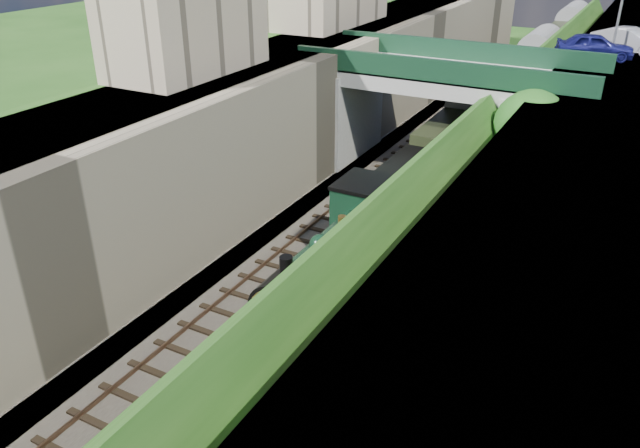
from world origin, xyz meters
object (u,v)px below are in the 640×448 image
(car_blue, at_px, (595,46))
(tender, at_px, (408,197))
(car_silver, at_px, (630,41))
(locomotive, at_px, (340,260))
(tree, at_px, (534,130))
(road_bridge, at_px, (455,108))

(car_blue, bearing_deg, tender, 143.33)
(tender, bearing_deg, car_silver, 65.91)
(car_silver, distance_m, locomotive, 25.76)
(car_blue, distance_m, tender, 15.95)
(car_blue, bearing_deg, tree, 159.82)
(road_bridge, distance_m, car_blue, 9.19)
(tree, xyz_separation_m, locomotive, (-4.71, -11.15, -2.75))
(car_silver, relative_size, tender, 0.73)
(road_bridge, height_order, car_blue, car_blue)
(road_bridge, bearing_deg, locomotive, -89.02)
(locomotive, xyz_separation_m, tender, (-0.00, 7.36, -0.27))
(car_blue, xyz_separation_m, locomotive, (-5.84, -21.20, -5.09))
(tree, bearing_deg, road_bridge, 142.50)
(road_bridge, relative_size, car_blue, 3.72)
(road_bridge, xyz_separation_m, tree, (4.97, -3.81, 0.57))
(road_bridge, height_order, tender, road_bridge)
(car_silver, relative_size, locomotive, 0.43)
(car_blue, height_order, tender, car_blue)
(car_blue, relative_size, tender, 0.72)
(car_blue, relative_size, car_silver, 0.98)
(locomotive, bearing_deg, tender, 90.00)
(car_blue, xyz_separation_m, tender, (-5.84, -13.84, -5.36))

